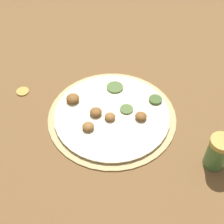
% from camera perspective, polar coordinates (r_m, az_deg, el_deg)
% --- Properties ---
extents(ground_plane, '(3.00, 3.00, 0.00)m').
position_cam_1_polar(ground_plane, '(0.78, 0.00, -0.81)').
color(ground_plane, brown).
extents(pizza, '(0.32, 0.32, 0.03)m').
position_cam_1_polar(pizza, '(0.78, -0.08, -0.47)').
color(pizza, '#D6B77A').
rests_on(pizza, ground_plane).
extents(spice_jar, '(0.05, 0.05, 0.08)m').
position_cam_1_polar(spice_jar, '(0.70, 18.77, -6.97)').
color(spice_jar, '#4C7F42').
rests_on(spice_jar, ground_plane).
extents(loose_cap, '(0.03, 0.03, 0.01)m').
position_cam_1_polar(loose_cap, '(0.88, -16.04, 3.73)').
color(loose_cap, gold).
rests_on(loose_cap, ground_plane).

